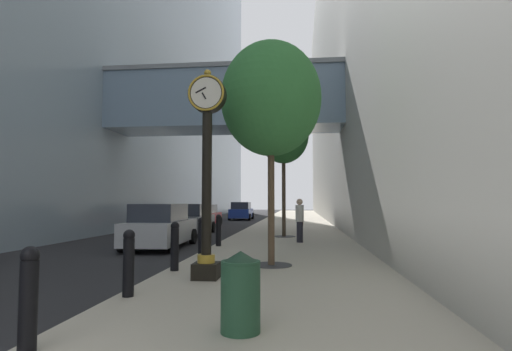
% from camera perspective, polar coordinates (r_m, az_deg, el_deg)
% --- Properties ---
extents(ground_plane, '(110.00, 110.00, 0.00)m').
position_cam_1_polar(ground_plane, '(28.77, -0.48, -7.26)').
color(ground_plane, '#262628').
rests_on(ground_plane, ground).
extents(sidewalk_right, '(5.65, 80.00, 0.14)m').
position_cam_1_polar(sidewalk_right, '(31.57, 5.30, -6.79)').
color(sidewalk_right, '#BCB29E').
rests_on(sidewalk_right, ground).
extents(building_block_right, '(9.00, 80.00, 29.15)m').
position_cam_1_polar(building_block_right, '(34.67, 17.99, 18.13)').
color(building_block_right, '#B7B2A8').
rests_on(building_block_right, ground).
extents(street_clock, '(0.84, 0.55, 4.67)m').
position_cam_1_polar(street_clock, '(9.04, -6.96, 1.89)').
color(street_clock, black).
rests_on(street_clock, sidewalk_right).
extents(bollard_nearest, '(0.21, 0.21, 1.19)m').
position_cam_1_polar(bollard_nearest, '(5.42, -29.45, -14.70)').
color(bollard_nearest, black).
rests_on(bollard_nearest, sidewalk_right).
extents(bollard_second, '(0.21, 0.21, 1.19)m').
position_cam_1_polar(bollard_second, '(7.74, -17.55, -11.49)').
color(bollard_second, black).
rests_on(bollard_second, sidewalk_right).
extents(bollard_third, '(0.21, 0.21, 1.19)m').
position_cam_1_polar(bollard_third, '(10.25, -11.40, -9.60)').
color(bollard_third, black).
rests_on(bollard_third, sidewalk_right).
extents(bollard_fourth, '(0.21, 0.21, 1.19)m').
position_cam_1_polar(bollard_fourth, '(12.83, -7.73, -8.41)').
color(bollard_fourth, black).
rests_on(bollard_fourth, sidewalk_right).
extents(bollard_fifth, '(0.21, 0.21, 1.19)m').
position_cam_1_polar(bollard_fifth, '(15.45, -5.31, -7.60)').
color(bollard_fifth, black).
rests_on(bollard_fifth, sidewalk_right).
extents(street_tree_near, '(2.72, 2.72, 6.04)m').
position_cam_1_polar(street_tree_near, '(11.14, 2.12, 10.71)').
color(street_tree_near, '#333335').
rests_on(street_tree_near, sidewalk_right).
extents(street_tree_mid_near, '(2.44, 2.44, 6.31)m').
position_cam_1_polar(street_tree_mid_near, '(19.64, 3.91, 5.71)').
color(street_tree_mid_near, '#333335').
rests_on(street_tree_mid_near, sidewalk_right).
extents(trash_bin, '(0.53, 0.53, 1.05)m').
position_cam_1_polar(trash_bin, '(5.48, -2.19, -15.91)').
color(trash_bin, '#234C33').
rests_on(trash_bin, sidewalk_right).
extents(pedestrian_walking, '(0.40, 0.49, 1.79)m').
position_cam_1_polar(pedestrian_walking, '(16.81, 6.20, -6.14)').
color(pedestrian_walking, '#23232D').
rests_on(pedestrian_walking, sidewalk_right).
extents(car_silver_near, '(2.18, 4.58, 1.72)m').
position_cam_1_polar(car_silver_near, '(16.37, -13.32, -7.04)').
color(car_silver_near, '#B7BABF').
rests_on(car_silver_near, ground).
extents(car_blue_mid, '(2.16, 4.30, 1.72)m').
position_cam_1_polar(car_blue_mid, '(39.42, -2.09, -5.06)').
color(car_blue_mid, navy).
rests_on(car_blue_mid, ground).
extents(car_grey_far, '(2.11, 4.51, 1.68)m').
position_cam_1_polar(car_grey_far, '(22.43, -9.15, -6.18)').
color(car_grey_far, slate).
rests_on(car_grey_far, ground).
extents(car_red_trailing, '(1.99, 4.42, 1.58)m').
position_cam_1_polar(car_red_trailing, '(29.14, -7.38, -5.67)').
color(car_red_trailing, '#AD191E').
rests_on(car_red_trailing, ground).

